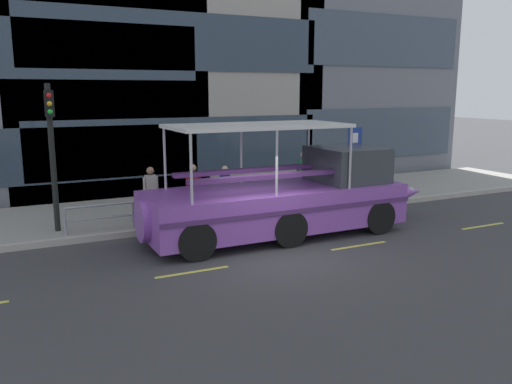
{
  "coord_description": "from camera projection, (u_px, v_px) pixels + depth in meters",
  "views": [
    {
      "loc": [
        -6.19,
        -11.66,
        4.17
      ],
      "look_at": [
        0.32,
        1.6,
        1.3
      ],
      "focal_mm": 36.62,
      "sensor_mm": 36.0,
      "label": 1
    }
  ],
  "objects": [
    {
      "name": "parking_sign",
      "position": [
        354.0,
        151.0,
        19.3
      ],
      "size": [
        0.6,
        0.12,
        2.67
      ],
      "color": "#4C4F54",
      "rests_on": "sidewalk"
    },
    {
      "name": "lane_centreline",
      "position": [
        282.0,
        258.0,
        13.24
      ],
      "size": [
        25.8,
        0.12,
        0.01
      ],
      "color": "#DBD64C",
      "rests_on": "ground_plane"
    },
    {
      "name": "pedestrian_near_stern",
      "position": [
        151.0,
        188.0,
        16.21
      ],
      "size": [
        0.48,
        0.23,
        1.68
      ],
      "color": "#1E2338",
      "rests_on": "sidewalk"
    },
    {
      "name": "curb_guardrail",
      "position": [
        248.0,
        198.0,
        17.06
      ],
      "size": [
        11.48,
        0.09,
        0.79
      ],
      "color": "gray",
      "rests_on": "sidewalk"
    },
    {
      "name": "duck_tour_boat",
      "position": [
        292.0,
        198.0,
        15.32
      ],
      "size": [
        9.5,
        2.62,
        3.27
      ],
      "color": "purple",
      "rests_on": "ground_plane"
    },
    {
      "name": "traffic_light_pole",
      "position": [
        52.0,
        144.0,
        14.59
      ],
      "size": [
        0.24,
        0.46,
        4.2
      ],
      "color": "black",
      "rests_on": "sidewalk"
    },
    {
      "name": "pedestrian_near_bow",
      "position": [
        303.0,
        171.0,
        19.41
      ],
      "size": [
        0.46,
        0.32,
        1.77
      ],
      "color": "#47423D",
      "rests_on": "sidewalk"
    },
    {
      "name": "sidewalk",
      "position": [
        199.0,
        207.0,
        18.66
      ],
      "size": [
        32.0,
        4.8,
        0.18
      ],
      "primitive_type": "cube",
      "color": "#99968E",
      "rests_on": "ground_plane"
    },
    {
      "name": "ground_plane",
      "position": [
        272.0,
        252.0,
        13.74
      ],
      "size": [
        120.0,
        120.0,
        0.0
      ],
      "primitive_type": "plane",
      "color": "#3D3D3F"
    },
    {
      "name": "pedestrian_mid_left",
      "position": [
        225.0,
        184.0,
        17.45
      ],
      "size": [
        0.42,
        0.25,
        1.54
      ],
      "color": "black",
      "rests_on": "sidewalk"
    },
    {
      "name": "pedestrian_mid_right",
      "position": [
        193.0,
        184.0,
        16.95
      ],
      "size": [
        0.44,
        0.29,
        1.66
      ],
      "color": "black",
      "rests_on": "sidewalk"
    },
    {
      "name": "curb_edge",
      "position": [
        226.0,
        222.0,
        16.47
      ],
      "size": [
        32.0,
        0.18,
        0.18
      ],
      "primitive_type": "cube",
      "color": "#B2ADA3",
      "rests_on": "ground_plane"
    }
  ]
}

